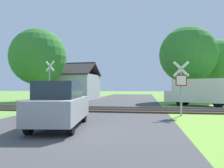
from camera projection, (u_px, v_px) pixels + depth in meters
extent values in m
plane|color=#6B9942|center=(60.00, 133.00, 7.47)|extent=(160.00, 160.00, 0.00)
cube|color=#424244|center=(78.00, 123.00, 9.45)|extent=(8.38, 80.00, 0.01)
cube|color=#422D1E|center=(102.00, 110.00, 14.75)|extent=(60.00, 2.60, 0.10)
cube|color=slate|center=(104.00, 107.00, 15.46)|extent=(60.00, 0.08, 0.12)
cube|color=slate|center=(100.00, 109.00, 14.04)|extent=(60.00, 0.08, 0.12)
cylinder|color=#9E9EA5|center=(181.00, 91.00, 11.87)|extent=(0.10, 0.10, 2.71)
cube|color=red|center=(181.00, 80.00, 11.81)|extent=(0.60, 0.05, 0.60)
cube|color=white|center=(181.00, 80.00, 11.79)|extent=(0.49, 0.03, 0.49)
cube|color=white|center=(181.00, 69.00, 11.82)|extent=(0.88, 0.05, 0.88)
cube|color=white|center=(181.00, 69.00, 11.82)|extent=(0.88, 0.05, 0.88)
cylinder|color=#9E9EA5|center=(49.00, 85.00, 17.83)|extent=(0.09, 0.09, 3.54)
cube|color=white|center=(50.00, 66.00, 17.91)|extent=(0.85, 0.26, 0.88)
cube|color=white|center=(50.00, 66.00, 17.91)|extent=(0.85, 0.26, 0.88)
cylinder|color=yellow|center=(50.00, 87.00, 17.89)|extent=(0.63, 0.20, 0.64)
cube|color=#B7B7BC|center=(72.00, 87.00, 28.87)|extent=(6.70, 5.77, 3.22)
cube|color=#332D2D|center=(67.00, 68.00, 27.63)|extent=(6.83, 3.51, 1.76)
cube|color=#332D2D|center=(75.00, 70.00, 30.19)|extent=(6.83, 3.51, 1.76)
cube|color=brown|center=(84.00, 69.00, 28.51)|extent=(0.54, 0.54, 1.10)
cylinder|color=#513823|center=(188.00, 89.00, 23.95)|extent=(0.47, 0.47, 2.82)
sphere|color=#337A2D|center=(188.00, 55.00, 24.01)|extent=(6.20, 6.20, 6.20)
cylinder|color=#513823|center=(38.00, 90.00, 23.93)|extent=(0.32, 0.32, 2.59)
sphere|color=#337A2D|center=(38.00, 57.00, 23.99)|extent=(6.16, 6.16, 6.16)
cylinder|color=#513823|center=(218.00, 89.00, 26.67)|extent=(0.31, 0.31, 2.69)
sphere|color=#3D8433|center=(218.00, 62.00, 26.72)|extent=(5.39, 5.39, 5.39)
cube|color=silver|center=(200.00, 91.00, 17.99)|extent=(4.61, 3.56, 1.90)
cube|color=silver|center=(171.00, 96.00, 19.39)|extent=(1.43, 1.93, 0.90)
cube|color=#19232D|center=(176.00, 87.00, 19.19)|extent=(0.75, 1.47, 0.85)
cube|color=navy|center=(203.00, 94.00, 18.77)|extent=(3.39, 1.68, 0.16)
cylinder|color=black|center=(186.00, 101.00, 19.44)|extent=(0.69, 0.46, 0.68)
cylinder|color=black|center=(180.00, 102.00, 18.16)|extent=(0.69, 0.46, 0.68)
cylinder|color=black|center=(221.00, 102.00, 17.80)|extent=(0.69, 0.46, 0.68)
cylinder|color=black|center=(218.00, 103.00, 16.52)|extent=(0.69, 0.46, 0.68)
cube|color=#99999E|center=(61.00, 109.00, 8.52)|extent=(2.13, 4.17, 0.84)
cube|color=#19232D|center=(59.00, 90.00, 8.33)|extent=(1.66, 2.36, 0.64)
cylinder|color=black|center=(84.00, 115.00, 9.85)|extent=(0.25, 0.62, 0.60)
cylinder|color=black|center=(53.00, 115.00, 9.89)|extent=(0.25, 0.62, 0.60)
cylinder|color=black|center=(71.00, 126.00, 7.13)|extent=(0.25, 0.62, 0.60)
cylinder|color=black|center=(29.00, 126.00, 7.17)|extent=(0.25, 0.62, 0.60)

